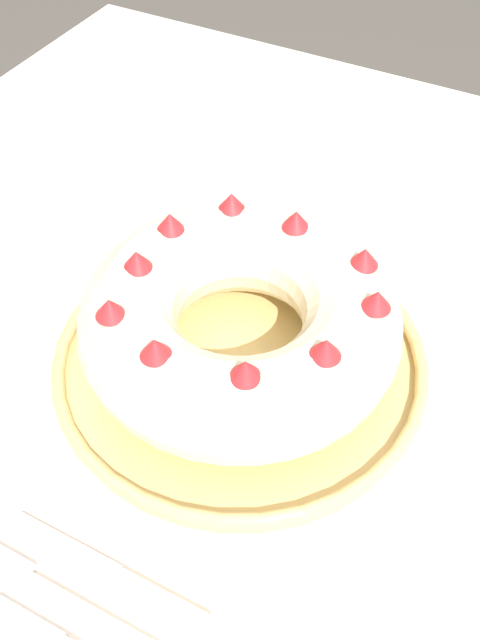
{
  "coord_description": "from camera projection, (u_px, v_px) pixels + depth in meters",
  "views": [
    {
      "loc": [
        -0.37,
        -0.18,
        1.29
      ],
      "look_at": [
        0.02,
        0.02,
        0.82
      ],
      "focal_mm": 42.0,
      "sensor_mm": 36.0,
      "label": 1
    }
  ],
  "objects": [
    {
      "name": "dining_table",
      "position": [
        250.0,
        450.0,
        0.74
      ],
      "size": [
        1.21,
        1.15,
        0.75
      ],
      "color": "beige",
      "rests_on": "ground_plane"
    },
    {
      "name": "fork",
      "position": [
        55.0,
        596.0,
        0.55
      ],
      "size": [
        0.02,
        0.19,
        0.01
      ],
      "rotation": [
        0.0,
        0.0,
        -0.05
      ],
      "color": "white",
      "rests_on": "dining_table"
    },
    {
      "name": "bundt_cake",
      "position": [
        240.0,
        319.0,
        0.64
      ],
      "size": [
        0.28,
        0.28,
        0.1
      ],
      "color": "beige",
      "rests_on": "serving_dish"
    },
    {
      "name": "serving_dish",
      "position": [
        240.0,
        362.0,
        0.69
      ],
      "size": [
        0.34,
        0.34,
        0.03
      ],
      "color": "tan",
      "rests_on": "dining_table"
    },
    {
      "name": "cake_knife",
      "position": [
        120.0,
        581.0,
        0.55
      ],
      "size": [
        0.02,
        0.17,
        0.01
      ],
      "rotation": [
        0.0,
        0.0,
        0.01
      ],
      "color": "white",
      "rests_on": "dining_table"
    }
  ]
}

